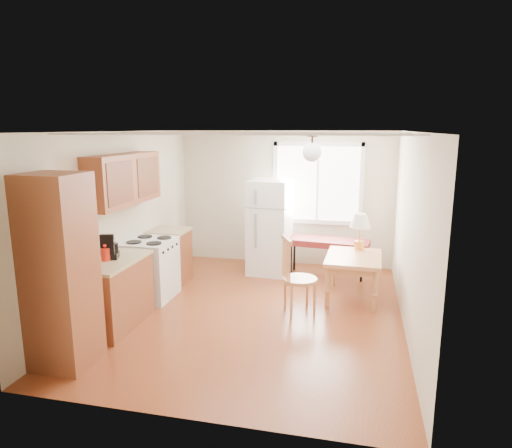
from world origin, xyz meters
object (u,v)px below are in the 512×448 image
(bench, at_px, (327,243))
(dining_table, at_px, (353,263))
(chair, at_px, (293,271))
(refrigerator, at_px, (270,227))

(bench, xyz_separation_m, dining_table, (0.47, -1.02, -0.02))
(bench, xyz_separation_m, chair, (-0.34, -1.82, 0.04))
(refrigerator, bearing_deg, dining_table, -29.06)
(bench, bearing_deg, dining_table, -58.34)
(bench, distance_m, chair, 1.85)
(chair, bearing_deg, bench, 55.20)
(bench, height_order, chair, chair)
(dining_table, relative_size, chair, 1.00)
(refrigerator, xyz_separation_m, chair, (0.67, -1.76, -0.20))
(chair, bearing_deg, refrigerator, 86.65)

